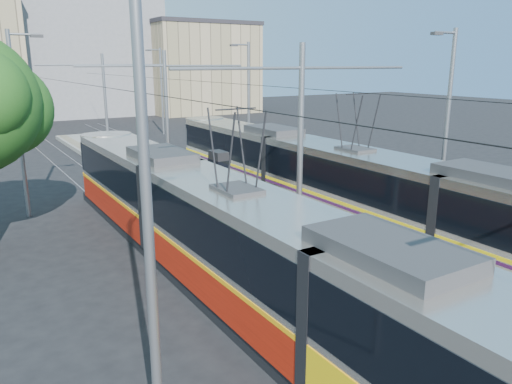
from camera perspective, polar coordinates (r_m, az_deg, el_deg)
ground at (r=13.20m, az=26.87°, el=-17.50°), size 160.00×160.00×0.00m
platform at (r=25.41m, az=-7.28°, el=-0.41°), size 4.00×50.00×0.30m
tactile_strip_left at (r=24.83m, az=-10.34°, el=-0.52°), size 0.70×50.00×0.01m
tactile_strip_right at (r=25.98m, az=-4.38°, el=0.35°), size 0.70×50.00×0.01m
rails at (r=25.45m, az=-7.27°, el=-0.70°), size 8.71×70.00×0.03m
tram_left at (r=14.01m, az=-2.14°, el=-6.17°), size 2.43×27.73×5.50m
tram_right at (r=20.55m, az=11.05°, el=0.76°), size 2.43×29.26×5.50m
catenary at (r=22.10m, az=-4.54°, el=8.96°), size 9.20×70.00×7.00m
street_lamps at (r=28.37m, az=-10.95°, el=9.29°), size 15.18×38.22×8.00m
shelter at (r=23.88m, az=-4.26°, el=2.07°), size 0.65×1.05×2.32m
building_centre at (r=71.25m, az=-19.25°, el=14.47°), size 18.36×14.28×15.00m
building_right at (r=70.17m, az=-6.48°, el=13.93°), size 14.28×10.20×11.94m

